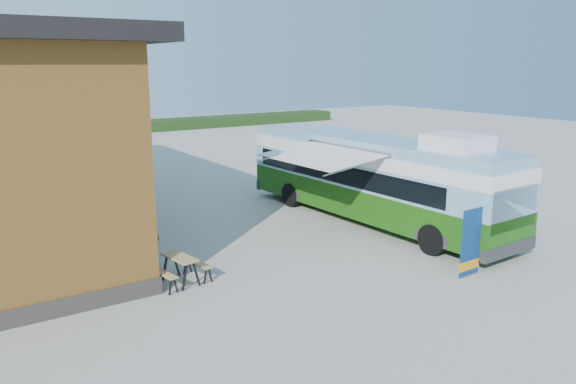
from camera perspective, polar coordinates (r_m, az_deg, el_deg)
ground at (r=19.80m, az=5.09°, el=-6.11°), size 100.00×100.00×0.00m
hedge at (r=56.46m, az=-13.01°, el=6.64°), size 40.00×3.00×1.00m
bus at (r=23.29m, az=8.57°, el=1.65°), size 3.31×13.26×4.05m
awning at (r=21.57m, az=3.70°, el=3.58°), size 3.10×4.79×0.55m
banner at (r=18.24m, az=18.04°, el=-5.50°), size 0.94×0.21×2.15m
picnic_table at (r=17.16m, az=-10.91°, el=-7.13°), size 1.67×1.54×0.84m
person_a at (r=26.08m, az=-15.21°, el=0.20°), size 0.76×0.76×1.77m
person_b at (r=19.34m, az=-13.84°, el=-4.45°), size 0.91×0.97×1.58m
slurry_tanker at (r=35.71m, az=-22.01°, el=4.01°), size 3.23×6.63×2.52m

